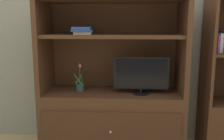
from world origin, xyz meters
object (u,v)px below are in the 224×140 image
(tv_monitor, at_px, (141,75))
(upright_book_row, at_px, (219,42))
(potted_plant, at_px, (80,85))
(magazine_stack, at_px, (83,30))
(bookshelf_tall, at_px, (222,101))
(media_console, at_px, (112,105))

(tv_monitor, height_order, upright_book_row, upright_book_row)
(tv_monitor, distance_m, potted_plant, 0.69)
(tv_monitor, relative_size, potted_plant, 1.86)
(tv_monitor, height_order, magazine_stack, magazine_stack)
(tv_monitor, relative_size, upright_book_row, 2.44)
(magazine_stack, height_order, bookshelf_tall, bookshelf_tall)
(upright_book_row, bearing_deg, bookshelf_tall, 7.75)
(media_console, bearing_deg, magazine_stack, -178.05)
(potted_plant, height_order, upright_book_row, upright_book_row)
(upright_book_row, bearing_deg, potted_plant, 179.60)
(bookshelf_tall, distance_m, upright_book_row, 0.65)
(tv_monitor, xyz_separation_m, potted_plant, (-0.67, 0.08, -0.15))
(magazine_stack, distance_m, upright_book_row, 1.43)
(upright_book_row, bearing_deg, tv_monitor, -175.36)
(magazine_stack, relative_size, upright_book_row, 1.26)
(tv_monitor, relative_size, bookshelf_tall, 0.33)
(potted_plant, xyz_separation_m, magazine_stack, (0.05, -0.01, 0.60))
(magazine_stack, bearing_deg, bookshelf_tall, 0.55)
(media_console, distance_m, magazine_stack, 0.88)
(potted_plant, relative_size, magazine_stack, 1.04)
(media_console, xyz_separation_m, magazine_stack, (-0.31, -0.01, 0.82))
(tv_monitor, bearing_deg, upright_book_row, 4.64)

